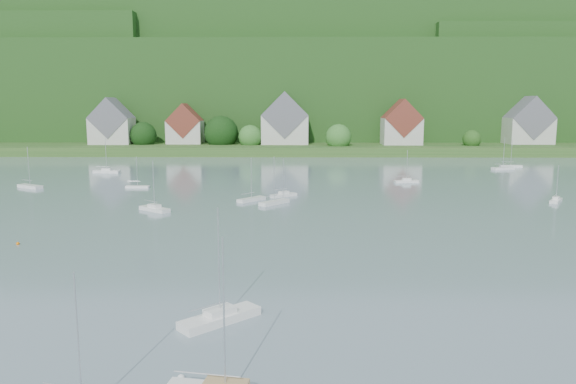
{
  "coord_description": "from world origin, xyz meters",
  "views": [
    {
      "loc": [
        8.5,
        -3.54,
        16.53
      ],
      "look_at": [
        7.5,
        75.0,
        4.0
      ],
      "focal_mm": 34.23,
      "sensor_mm": 36.0,
      "label": 1
    }
  ],
  "objects": [
    {
      "name": "mooring_buoy_1",
      "position": [
        1.61,
        27.44,
        0.0
      ],
      "size": [
        0.47,
        0.47,
        0.47
      ],
      "primitive_type": "sphere",
      "color": "white",
      "rests_on": "ground"
    },
    {
      "name": "village_building_1",
      "position": [
        -30.0,
        189.0,
        8.75
      ],
      "size": [
        12.0,
        9.36,
        14.0
      ],
      "color": "beige",
      "rests_on": "far_shore_strip"
    },
    {
      "name": "far_sailboat_cluster",
      "position": [
        12.54,
        116.62,
        0.37
      ],
      "size": [
        204.47,
        70.78,
        8.71
      ],
      "color": "white",
      "rests_on": "ground"
    },
    {
      "name": "far_shore_strip",
      "position": [
        0.0,
        200.0,
        1.5
      ],
      "size": [
        600.0,
        60.0,
        3.0
      ],
      "primitive_type": "cube",
      "color": "#2B5620",
      "rests_on": "ground"
    },
    {
      "name": "village_building_2",
      "position": [
        5.0,
        188.0,
        10.27
      ],
      "size": [
        16.0,
        11.44,
        18.0
      ],
      "color": "beige",
      "rests_on": "far_shore_strip"
    },
    {
      "name": "village_building_3",
      "position": [
        45.0,
        186.0,
        9.43
      ],
      "size": [
        13.0,
        10.4,
        15.5
      ],
      "color": "beige",
      "rests_on": "far_shore_strip"
    },
    {
      "name": "village_building_4",
      "position": [
        90.0,
        190.0,
        9.59
      ],
      "size": [
        15.0,
        10.4,
        16.5
      ],
      "color": "beige",
      "rests_on": "far_shore_strip"
    },
    {
      "name": "forested_ridge",
      "position": [
        0.39,
        268.57,
        22.89
      ],
      "size": [
        620.0,
        181.22,
        69.89
      ],
      "color": "#163B13",
      "rests_on": "ground"
    },
    {
      "name": "mooring_buoy_3",
      "position": [
        -24.63,
        59.79,
        0.0
      ],
      "size": [
        0.41,
        0.41,
        0.41
      ],
      "primitive_type": "sphere",
      "color": "orange",
      "rests_on": "ground"
    },
    {
      "name": "near_sailboat_3",
      "position": [
        2.77,
        36.42,
        0.46
      ],
      "size": [
        6.13,
        5.87,
        8.95
      ],
      "rotation": [
        0.0,
        0.0,
        0.75
      ],
      "color": "white",
      "rests_on": "ground"
    },
    {
      "name": "village_building_0",
      "position": [
        -55.0,
        187.0,
        9.51
      ],
      "size": [
        14.0,
        10.4,
        16.0
      ],
      "color": "beige",
      "rests_on": "far_shore_strip"
    }
  ]
}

